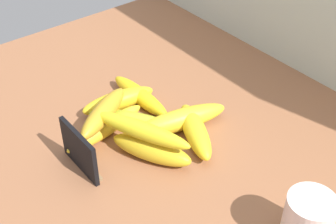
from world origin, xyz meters
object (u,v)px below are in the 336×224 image
object	(u,v)px
coffee_mug	(309,222)
banana_7	(103,113)
banana_5	(151,150)
banana_0	(131,120)
banana_4	(106,128)
chalkboard_sign	(80,152)
banana_2	(118,101)
banana_1	(181,120)
banana_3	(195,131)
banana_6	(140,96)
banana_8	(143,131)

from	to	relation	value
coffee_mug	banana_7	distance (cm)	41.48
coffee_mug	banana_5	distance (cm)	29.95
banana_0	banana_4	bearing A→B (deg)	-103.48
chalkboard_sign	banana_4	bearing A→B (deg)	121.61
banana_2	banana_1	bearing A→B (deg)	25.17
chalkboard_sign	banana_2	world-z (taller)	chalkboard_sign
banana_3	banana_4	xyz separation A→B (cm)	(-11.77, -12.52, -0.47)
coffee_mug	banana_4	xyz separation A→B (cm)	(-39.80, -10.33, -2.78)
chalkboard_sign	banana_2	xyz separation A→B (cm)	(-10.47, 14.88, -1.84)
banana_0	banana_3	distance (cm)	12.93
banana_2	banana_6	bearing A→B (deg)	76.32
banana_0	banana_5	bearing A→B (deg)	-12.67
chalkboard_sign	banana_0	bearing A→B (deg)	106.31
banana_0	banana_3	size ratio (longest dim) A/B	1.14
banana_7	banana_8	world-z (taller)	banana_8
banana_0	banana_8	distance (cm)	9.73
coffee_mug	banana_5	xyz separation A→B (cm)	(-28.92, -7.44, -2.24)
banana_0	banana_4	world-z (taller)	banana_0
banana_4	banana_5	bearing A→B (deg)	14.86
banana_0	banana_3	bearing A→B (deg)	35.23
banana_1	banana_2	distance (cm)	14.26
coffee_mug	banana_0	distance (cm)	39.04
banana_0	banana_5	size ratio (longest dim) A/B	1.17
banana_8	chalkboard_sign	bearing A→B (deg)	-112.56
coffee_mug	banana_0	world-z (taller)	coffee_mug
banana_0	banana_1	bearing A→B (deg)	49.91
banana_6	banana_4	bearing A→B (deg)	-69.39
banana_4	banana_6	bearing A→B (deg)	110.61
banana_6	banana_8	distance (cm)	16.96
banana_1	banana_4	distance (cm)	14.71
banana_3	banana_8	bearing A→B (deg)	-102.46
coffee_mug	banana_3	distance (cm)	28.21
banana_7	banana_0	bearing A→B (deg)	72.15
banana_0	banana_4	distance (cm)	5.20
banana_5	chalkboard_sign	bearing A→B (deg)	-117.12
banana_0	banana_4	xyz separation A→B (cm)	(-1.21, -5.06, -0.13)
banana_0	banana_8	world-z (taller)	banana_8
banana_5	banana_8	size ratio (longest dim) A/B	0.80
coffee_mug	banana_7	bearing A→B (deg)	-165.71
coffee_mug	banana_2	bearing A→B (deg)	-175.21
banana_2	banana_0	bearing A→B (deg)	-12.74
banana_4	banana_3	bearing A→B (deg)	46.76
banana_2	banana_4	bearing A→B (deg)	-50.77
banana_0	banana_6	size ratio (longest dim) A/B	1.03
chalkboard_sign	banana_6	distance (cm)	21.75
banana_6	banana_5	bearing A→B (deg)	-28.83
banana_0	banana_6	bearing A→B (deg)	131.48
banana_0	banana_3	world-z (taller)	banana_3
chalkboard_sign	coffee_mug	distance (cm)	39.38
banana_2	banana_4	xyz separation A→B (cm)	(5.34, -6.54, -0.40)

